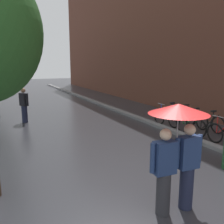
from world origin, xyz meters
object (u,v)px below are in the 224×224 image
at_px(parked_bicycle_4, 168,115).
at_px(couple_under_umbrella, 177,143).
at_px(parked_bicycle_3, 183,118).
at_px(parked_bicycle_2, 192,122).
at_px(pedestrian_walking_midground, 24,105).
at_px(parked_bicycle_1, 209,126).

xyz_separation_m(parked_bicycle_4, couple_under_umbrella, (-4.25, -5.57, 0.97)).
distance_m(parked_bicycle_3, parked_bicycle_4, 0.75).
distance_m(parked_bicycle_4, couple_under_umbrella, 7.07).
xyz_separation_m(parked_bicycle_2, pedestrian_walking_midground, (-5.89, 4.57, 0.44)).
xyz_separation_m(parked_bicycle_2, couple_under_umbrella, (-4.27, -4.08, 0.97)).
height_order(parked_bicycle_1, pedestrian_walking_midground, pedestrian_walking_midground).
bearing_deg(couple_under_umbrella, parked_bicycle_2, 43.73).
bearing_deg(pedestrian_walking_midground, couple_under_umbrella, -79.37).
relative_size(parked_bicycle_4, couple_under_umbrella, 0.54).
xyz_separation_m(parked_bicycle_2, parked_bicycle_3, (0.19, 0.77, 0.00)).
bearing_deg(parked_bicycle_2, parked_bicycle_4, 90.70).
distance_m(parked_bicycle_2, pedestrian_walking_midground, 7.46).
relative_size(parked_bicycle_2, parked_bicycle_4, 1.01).
height_order(parked_bicycle_3, pedestrian_walking_midground, pedestrian_walking_midground).
height_order(parked_bicycle_3, parked_bicycle_4, same).
relative_size(parked_bicycle_1, parked_bicycle_3, 1.00).
xyz_separation_m(parked_bicycle_3, couple_under_umbrella, (-4.45, -4.85, 0.97)).
distance_m(parked_bicycle_2, parked_bicycle_4, 1.49).
distance_m(parked_bicycle_1, couple_under_umbrella, 5.60).
bearing_deg(parked_bicycle_2, parked_bicycle_3, 76.21).
bearing_deg(parked_bicycle_4, parked_bicycle_3, -73.88).
height_order(parked_bicycle_2, couple_under_umbrella, couple_under_umbrella).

